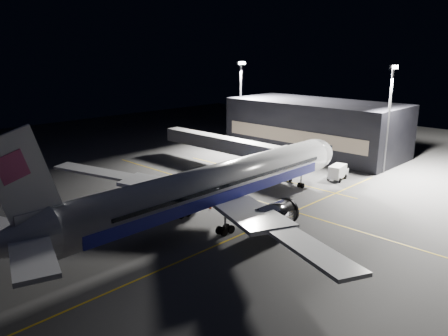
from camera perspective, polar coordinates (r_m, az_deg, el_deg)
name	(u,v)px	position (r m, az deg, el deg)	size (l,w,h in m)	color
ground	(218,219)	(62.71, -0.76, -6.68)	(200.00, 200.00, 0.00)	#4C4C4F
guide_line_main	(263,202)	(69.68, 5.08, -4.46)	(0.25, 80.00, 0.01)	gold
guide_line_cross	(250,231)	(58.94, 3.41, -8.17)	(70.00, 0.25, 0.01)	gold
guide_line_side	(262,175)	(84.56, 4.99, -0.92)	(0.25, 40.00, 0.01)	gold
airliner	(213,186)	(60.26, -1.50, -2.38)	(61.48, 54.22, 16.64)	silver
terminal	(315,127)	(104.58, 11.76, 5.29)	(18.12, 40.00, 12.00)	black
jet_bridge	(232,146)	(88.59, 1.02, 2.93)	(3.60, 34.40, 6.30)	#B2B2B7
floodlight_mast_north	(241,96)	(109.81, 2.20, 9.41)	(2.40, 0.68, 20.70)	#59595E
floodlight_mast_south	(389,110)	(89.11, 20.79, 7.11)	(2.40, 0.67, 20.70)	#59595E
service_truck	(338,171)	(83.97, 14.72, -0.43)	(5.71, 3.07, 2.78)	white
baggage_tug	(186,195)	(70.19, -5.00, -3.52)	(3.26, 2.91, 1.99)	black
safety_cone_a	(173,205)	(67.85, -6.68, -4.80)	(0.38, 0.38, 0.57)	#F1560A
safety_cone_b	(210,206)	(66.75, -1.81, -4.99)	(0.45, 0.45, 0.68)	#F1560A
safety_cone_c	(130,203)	(69.66, -12.18, -4.52)	(0.38, 0.38, 0.56)	#F1560A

